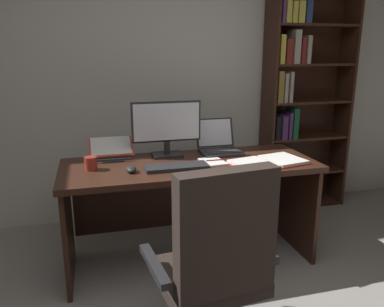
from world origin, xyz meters
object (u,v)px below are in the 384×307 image
Objects in this scene: monitor at (167,128)px; computer_mouse at (131,169)px; notepad at (213,161)px; desk at (187,187)px; reading_stand_with_book at (111,148)px; coffee_mug at (91,163)px; bookshelf at (298,105)px; pen at (215,160)px; laptop at (219,145)px; keyboard at (177,167)px; open_binder at (268,162)px; office_chair at (214,277)px.

monitor reaches higher than computer_mouse.
computer_mouse is at bearing -171.68° from notepad.
desk is 5.61× the size of reading_stand_with_book.
coffee_mug reaches higher than notepad.
pen is at bearing -143.74° from bookshelf.
reading_stand_with_book reaches higher than coffee_mug.
desk is 5.55× the size of laptop.
computer_mouse reaches higher than pen.
computer_mouse is 0.58m from notepad.
laptop reaches higher than reading_stand_with_book.
keyboard is at bearing -45.15° from reading_stand_with_book.
bookshelf is 23.69× the size of coffee_mug.
laptop is at bearing 25.50° from computer_mouse.
open_binder is (0.64, -0.05, -0.00)m from keyboard.
bookshelf is 3.69× the size of open_binder.
computer_mouse is 0.28m from coffee_mug.
office_chair is 11.57× the size of coffee_mug.
monitor is 3.66× the size of pen.
pen is (0.70, -0.32, -0.05)m from reading_stand_with_book.
office_chair is (-1.36, -1.67, -0.58)m from bookshelf.
open_binder is at bearing -128.55° from bookshelf.
computer_mouse is 0.18× the size of open_binder.
open_binder is (1.04, -0.45, -0.05)m from reading_stand_with_book.
keyboard is at bearing -90.00° from monitor.
keyboard is at bearing -163.09° from notepad.
monitor reaches higher than office_chair.
keyboard is 0.29m from notepad.
office_chair reaches higher than coffee_mug.
monitor reaches higher than pen.
pen is 0.85m from coffee_mug.
pen is (-1.08, -0.79, -0.25)m from bookshelf.
keyboard is (-1.37, -0.87, -0.25)m from bookshelf.
desk is 3.12× the size of open_binder.
coffee_mug is (-0.67, -0.07, 0.25)m from desk.
pen is at bearing 64.94° from office_chair.
laptop is 1.52× the size of notepad.
notepad is 0.02m from pen.
bookshelf is 4.07× the size of monitor.
reading_stand_with_book is 0.56× the size of open_binder.
monitor is 0.38m from keyboard.
open_binder is at bearing -23.55° from reading_stand_with_book.
notepad is 1.50× the size of pen.
keyboard reaches higher than desk.
coffee_mug is (-0.85, 0.04, 0.03)m from pen.
laptop is at bearing 62.85° from notepad.
bookshelf is 1.85m from reading_stand_with_book.
monitor is 0.42m from notepad.
monitor reaches higher than keyboard.
bookshelf is at bearing 29.02° from laptop.
office_chair is 0.92m from computer_mouse.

